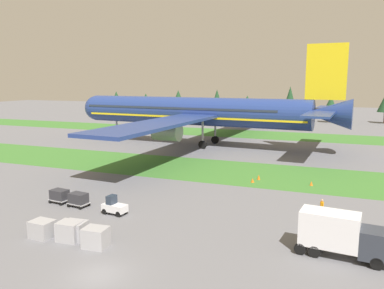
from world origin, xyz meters
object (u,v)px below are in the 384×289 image
at_px(cargo_dolly_lead, 78,199).
at_px(cargo_dolly_second, 60,195).
at_px(airliner, 200,111).
at_px(taxiway_marker_0, 311,183).
at_px(ground_crew_marshaller, 322,207).
at_px(uld_container_0, 42,229).
at_px(catering_truck, 341,234).
at_px(uld_container_3, 75,230).
at_px(taxiway_marker_2, 259,177).
at_px(uld_container_1, 70,231).
at_px(taxiway_marker_1, 253,180).
at_px(uld_container_2, 96,237).
at_px(baggage_tug, 114,206).

height_order(cargo_dolly_lead, cargo_dolly_second, same).
relative_size(airliner, taxiway_marker_0, 129.35).
distance_m(ground_crew_marshaller, uld_container_0, 27.50).
bearing_deg(uld_container_0, catering_truck, 12.35).
height_order(cargo_dolly_lead, taxiway_marker_0, cargo_dolly_lead).
relative_size(uld_container_3, taxiway_marker_2, 2.87).
distance_m(ground_crew_marshaller, taxiway_marker_2, 15.16).
xyz_separation_m(uld_container_1, taxiway_marker_2, (11.33, 26.81, -0.50)).
distance_m(uld_container_3, taxiway_marker_0, 31.69).
bearing_deg(uld_container_1, catering_truck, 12.97).
xyz_separation_m(cargo_dolly_lead, taxiway_marker_1, (15.91, 17.18, -0.62)).
relative_size(cargo_dolly_lead, taxiway_marker_1, 3.91).
bearing_deg(cargo_dolly_lead, taxiway_marker_0, 134.76).
height_order(taxiway_marker_0, taxiway_marker_1, taxiway_marker_1).
height_order(uld_container_0, taxiway_marker_1, uld_container_0).
height_order(ground_crew_marshaller, uld_container_1, ground_crew_marshaller).
bearing_deg(ground_crew_marshaller, uld_container_1, 102.10).
xyz_separation_m(ground_crew_marshaller, uld_container_2, (-17.40, -14.97, -0.09)).
xyz_separation_m(uld_container_2, taxiway_marker_2, (8.39, 27.15, -0.50)).
bearing_deg(uld_container_1, airliner, 97.15).
distance_m(airliner, uld_container_2, 52.97).
bearing_deg(uld_container_2, uld_container_1, 173.40).
xyz_separation_m(cargo_dolly_second, taxiway_marker_2, (19.27, 18.65, -0.57)).
distance_m(cargo_dolly_second, uld_container_1, 11.39).
xyz_separation_m(uld_container_0, uld_container_2, (5.67, 0.00, 0.07)).
xyz_separation_m(baggage_tug, catering_truck, (22.24, -2.12, 1.14)).
bearing_deg(cargo_dolly_lead, taxiway_marker_1, 143.95).
bearing_deg(uld_container_3, baggage_tug, 92.49).
bearing_deg(taxiway_marker_1, ground_crew_marshaller, -47.53).
distance_m(uld_container_2, taxiway_marker_0, 30.84).
height_order(airliner, uld_container_1, airliner).
xyz_separation_m(catering_truck, uld_container_2, (-19.22, -5.45, -1.10)).
bearing_deg(taxiway_marker_2, uld_container_1, -112.91).
height_order(airliner, cargo_dolly_second, airliner).
height_order(airliner, taxiway_marker_1, airliner).
bearing_deg(cargo_dolly_second, uld_container_2, 58.76).
xyz_separation_m(uld_container_1, uld_container_3, (0.22, 0.40, -0.05)).
height_order(ground_crew_marshaller, uld_container_0, ground_crew_marshaller).
distance_m(uld_container_1, taxiway_marker_2, 29.11).
bearing_deg(baggage_tug, cargo_dolly_second, -90.00).
xyz_separation_m(uld_container_3, taxiway_marker_2, (11.11, 26.41, -0.46)).
xyz_separation_m(taxiway_marker_1, taxiway_marker_2, (0.48, 1.81, 0.05)).
xyz_separation_m(uld_container_0, taxiway_marker_0, (21.26, 26.60, -0.49)).
xyz_separation_m(baggage_tug, taxiway_marker_1, (10.92, 17.77, -0.51)).
bearing_deg(ground_crew_marshaller, baggage_tug, 86.29).
distance_m(catering_truck, ground_crew_marshaller, 9.75).
bearing_deg(baggage_tug, taxiway_marker_0, 142.40).
xyz_separation_m(airliner, baggage_tug, (6.37, -44.15, -6.57)).
xyz_separation_m(uld_container_0, taxiway_marker_1, (13.57, 25.34, -0.48)).
distance_m(baggage_tug, ground_crew_marshaller, 21.71).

